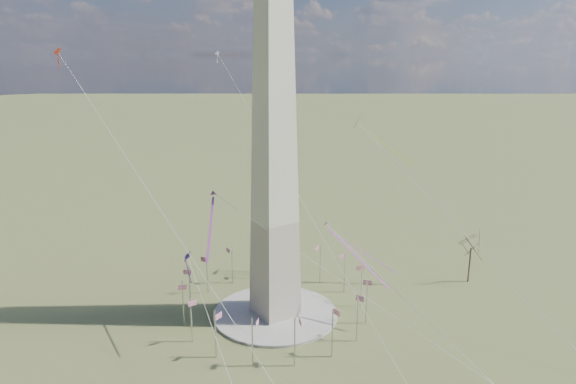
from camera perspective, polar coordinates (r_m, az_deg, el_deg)
ground at (r=153.47m, az=-1.42°, el=-13.47°), size 2000.00×2000.00×0.00m
plaza at (r=153.28m, az=-1.42°, el=-13.34°), size 36.00×36.00×0.80m
washington_monument at (r=137.27m, az=-1.55°, el=4.42°), size 15.56×15.56×100.00m
flagpole_ring at (r=150.15m, az=-1.44°, el=-11.03°), size 54.40×54.40×13.00m
tree_near at (r=179.00m, az=19.69°, el=-5.64°), size 10.22×10.22×17.89m
kite_delta_black at (r=168.05m, az=8.06°, el=7.46°), size 18.39×17.97×17.26m
kite_diamond_purple at (r=129.31m, az=-11.09°, el=-7.42°), size 2.37×3.07×8.95m
kite_streamer_left at (r=145.10m, az=6.57°, el=-5.99°), size 7.27×21.29×14.96m
kite_streamer_mid at (r=132.77m, az=-8.53°, el=-2.83°), size 11.12×16.67×13.04m
kite_streamer_right at (r=169.37m, az=7.42°, el=-5.96°), size 17.25×15.51×15.04m
kite_small_red at (r=147.66m, az=-24.23°, el=13.90°), size 1.64×1.85×5.05m
kite_small_white at (r=180.94m, az=-7.86°, el=14.92°), size 1.17×1.61×4.06m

